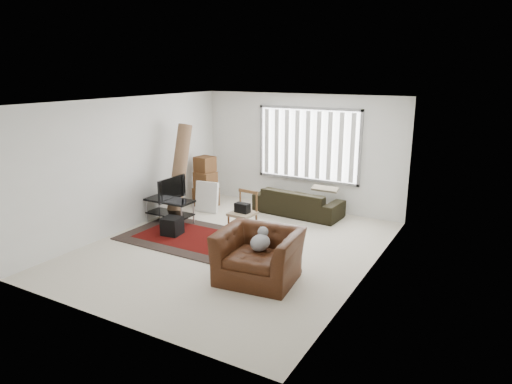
% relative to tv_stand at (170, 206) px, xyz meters
% --- Properties ---
extents(room, '(6.00, 6.02, 2.71)m').
position_rel_tv_stand_xyz_m(room, '(1.98, -0.02, 1.38)').
color(room, beige).
rests_on(room, ground).
extents(persian_rug, '(2.64, 1.77, 0.02)m').
position_rel_tv_stand_xyz_m(persian_rug, '(0.93, -0.50, -0.37)').
color(persian_rug, black).
rests_on(persian_rug, ground).
extents(tv_stand, '(1.06, 0.48, 0.53)m').
position_rel_tv_stand_xyz_m(tv_stand, '(0.00, 0.00, 0.00)').
color(tv_stand, black).
rests_on(tv_stand, ground).
extents(tv, '(0.11, 0.86, 0.49)m').
position_rel_tv_stand_xyz_m(tv, '(0.00, 0.00, 0.39)').
color(tv, black).
rests_on(tv, tv_stand).
extents(subwoofer, '(0.40, 0.40, 0.35)m').
position_rel_tv_stand_xyz_m(subwoofer, '(0.54, -0.59, -0.18)').
color(subwoofer, black).
rests_on(subwoofer, persian_rug).
extents(moving_boxes, '(0.56, 0.52, 1.21)m').
position_rel_tv_stand_xyz_m(moving_boxes, '(-0.08, 1.44, 0.18)').
color(moving_boxes, '#55351A').
rests_on(moving_boxes, ground).
extents(white_flatpack, '(0.58, 0.23, 0.72)m').
position_rel_tv_stand_xyz_m(white_flatpack, '(0.23, 1.05, -0.02)').
color(white_flatpack, silver).
rests_on(white_flatpack, ground).
extents(rolled_rug, '(0.35, 0.85, 2.09)m').
position_rel_tv_stand_xyz_m(rolled_rug, '(-0.10, 0.50, 0.66)').
color(rolled_rug, brown).
rests_on(rolled_rug, ground).
extents(sofa, '(2.08, 1.01, 0.78)m').
position_rel_tv_stand_xyz_m(sofa, '(2.16, 1.92, 0.01)').
color(sofa, black).
rests_on(sofa, ground).
extents(side_chair, '(0.50, 0.50, 0.88)m').
position_rel_tv_stand_xyz_m(side_chair, '(1.74, 0.17, 0.10)').
color(side_chair, '#8C775B').
rests_on(side_chair, ground).
extents(armchair, '(1.36, 1.22, 0.92)m').
position_rel_tv_stand_xyz_m(armchair, '(3.01, -1.47, 0.08)').
color(armchair, '#3C1B0C').
rests_on(armchair, ground).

